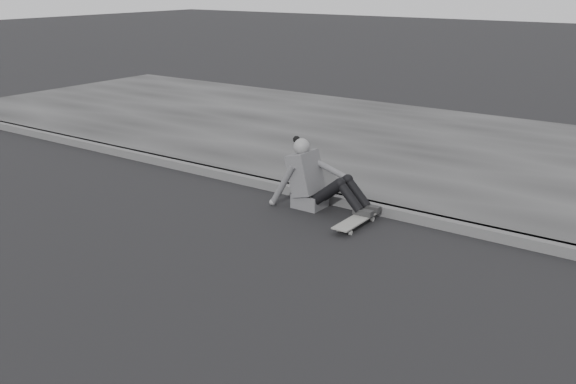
% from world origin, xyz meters
% --- Properties ---
extents(ground, '(80.00, 80.00, 0.00)m').
position_xyz_m(ground, '(0.00, 0.00, 0.00)').
color(ground, black).
rests_on(ground, ground).
extents(curb, '(24.00, 0.16, 0.12)m').
position_xyz_m(curb, '(0.00, 2.58, 0.06)').
color(curb, '#4E4E4E').
rests_on(curb, ground).
extents(sidewalk, '(24.00, 6.00, 0.12)m').
position_xyz_m(sidewalk, '(0.00, 5.60, 0.06)').
color(sidewalk, '#343434').
rests_on(sidewalk, ground).
extents(skateboard, '(0.20, 0.78, 0.09)m').
position_xyz_m(skateboard, '(-1.54, 2.05, 0.07)').
color(skateboard, '#A0A09B').
rests_on(skateboard, ground).
extents(seated_woman, '(1.38, 0.46, 0.88)m').
position_xyz_m(seated_woman, '(-2.28, 2.29, 0.36)').
color(seated_woman, '#515153').
rests_on(seated_woman, ground).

